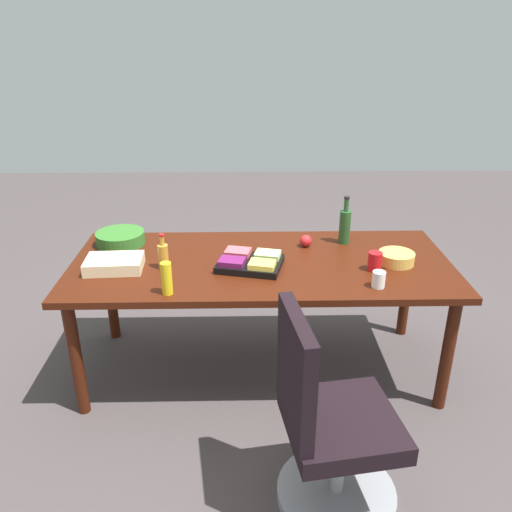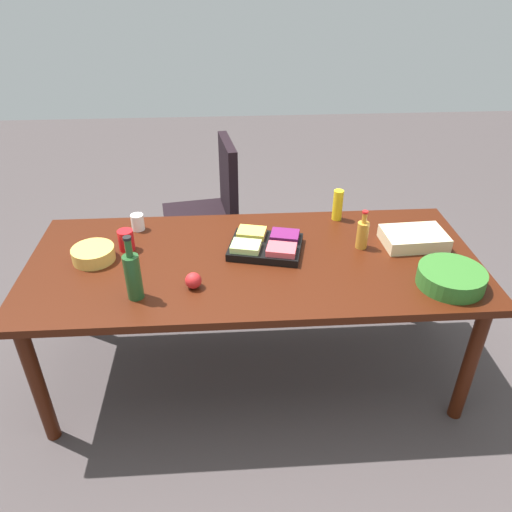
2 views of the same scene
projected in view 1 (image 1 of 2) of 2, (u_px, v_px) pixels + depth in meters
ground_plane at (261, 367)px, 3.36m from camera, size 10.00×10.00×0.00m
conference_table at (261, 272)px, 3.08m from camera, size 2.25×0.97×0.76m
office_chair at (329, 435)px, 2.27m from camera, size 0.56×0.56×1.01m
apple_red at (306, 241)px, 3.25m from camera, size 0.09×0.09×0.08m
chip_bowl at (396, 258)px, 3.02m from camera, size 0.22×0.22×0.07m
fruit_platter at (250, 262)px, 2.97m from camera, size 0.42×0.36×0.07m
dressing_bottle at (163, 255)px, 2.94m from camera, size 0.08×0.08×0.21m
wine_bottle at (345, 225)px, 3.27m from camera, size 0.08×0.08×0.31m
salad_bowl at (120, 238)px, 3.28m from camera, size 0.31×0.31×0.08m
sheet_cake at (114, 264)px, 2.94m from camera, size 0.33×0.24×0.07m
mustard_bottle at (167, 278)px, 2.65m from camera, size 0.06×0.06×0.18m
paper_cup at (379, 279)px, 2.73m from camera, size 0.08×0.08×0.09m
red_solo_cup at (375, 261)px, 2.92m from camera, size 0.10×0.10×0.11m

